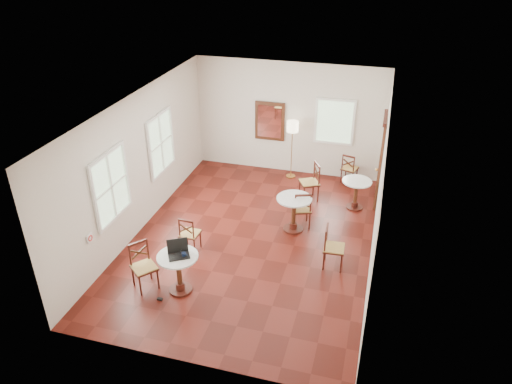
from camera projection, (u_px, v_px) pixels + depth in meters
The scene contains 17 objects.
ground at pixel (252, 239), 10.38m from camera, with size 7.00×7.00×0.00m, color #51140D.
room_shell at pixel (253, 154), 9.72m from camera, with size 5.02×7.02×3.01m.
cafe_table_near at pixel (179, 269), 8.67m from camera, with size 0.74×0.74×0.79m.
cafe_table_mid at pixel (294, 210), 10.46m from camera, with size 0.77×0.77×0.81m.
cafe_table_back at pixel (356, 191), 11.33m from camera, with size 0.69×0.69×0.73m.
chair_near_a at pixel (190, 234), 9.83m from camera, with size 0.39×0.39×0.81m.
chair_near_b at pixel (143, 266), 8.80m from camera, with size 0.59×0.59×0.91m.
chair_mid_a at pixel (301, 209), 10.63m from camera, with size 0.53×0.53×0.89m.
chair_mid_b at pixel (333, 247), 9.34m from camera, with size 0.43×0.43×0.90m.
chair_back_a at pixel (349, 168), 12.50m from camera, with size 0.47×0.47×0.83m.
chair_back_b at pixel (310, 182), 11.69m from camera, with size 0.59×0.59×0.95m.
floor_lamp at pixel (292, 130), 12.36m from camera, with size 0.31×0.31×1.57m.
laptop at pixel (178, 251), 8.54m from camera, with size 0.48×0.46×0.27m.
mouse at pixel (174, 254), 8.54m from camera, with size 0.09×0.06×0.03m, color black.
navy_mug at pixel (184, 255), 8.49m from camera, with size 0.11×0.07×0.09m.
water_glass at pixel (181, 253), 8.53m from camera, with size 0.06×0.06×0.10m, color white.
power_adapter at pixel (160, 299), 8.67m from camera, with size 0.09×0.06×0.04m, color black.
Camera 1 is at (2.39, -8.28, 5.88)m, focal length 33.76 mm.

